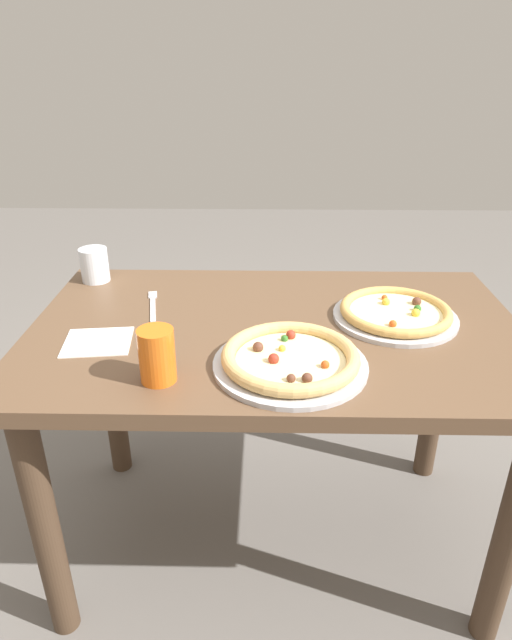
# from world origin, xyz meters

# --- Properties ---
(ground_plane) EXTENTS (8.00, 8.00, 0.00)m
(ground_plane) POSITION_xyz_m (0.00, 0.00, 0.00)
(ground_plane) COLOR #66605B
(dining_table) EXTENTS (1.27, 0.78, 0.75)m
(dining_table) POSITION_xyz_m (0.00, 0.00, 0.63)
(dining_table) COLOR brown
(dining_table) RESTS_ON ground
(pizza_near) EXTENTS (0.35, 0.35, 0.04)m
(pizza_near) POSITION_xyz_m (0.03, -0.21, 0.77)
(pizza_near) COLOR #B7B7BC
(pizza_near) RESTS_ON dining_table
(pizza_far) EXTENTS (0.33, 0.33, 0.04)m
(pizza_far) POSITION_xyz_m (0.31, 0.04, 0.77)
(pizza_far) COLOR #B7B7BC
(pizza_far) RESTS_ON dining_table
(drink_cup_colored) EXTENTS (0.08, 0.08, 0.12)m
(drink_cup_colored) POSITION_xyz_m (-0.26, -0.27, 0.81)
(drink_cup_colored) COLOR orange
(drink_cup_colored) RESTS_ON dining_table
(water_cup_clear) EXTENTS (0.08, 0.08, 0.10)m
(water_cup_clear) POSITION_xyz_m (-0.55, 0.30, 0.80)
(water_cup_clear) COLOR silver
(water_cup_clear) RESTS_ON dining_table
(paper_napkin) EXTENTS (0.18, 0.16, 0.00)m
(paper_napkin) POSITION_xyz_m (-0.44, -0.10, 0.75)
(paper_napkin) COLOR white
(paper_napkin) RESTS_ON dining_table
(fork) EXTENTS (0.06, 0.20, 0.00)m
(fork) POSITION_xyz_m (-0.34, 0.12, 0.75)
(fork) COLOR silver
(fork) RESTS_ON dining_table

